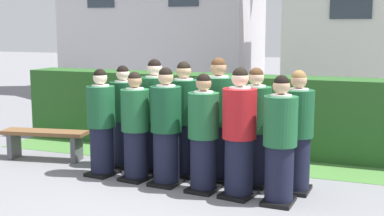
{
  "coord_description": "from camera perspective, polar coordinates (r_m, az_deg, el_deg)",
  "views": [
    {
      "loc": [
        2.49,
        -6.3,
        2.15
      ],
      "look_at": [
        0.0,
        0.26,
        1.05
      ],
      "focal_mm": 48.7,
      "sensor_mm": 36.0,
      "label": 1
    }
  ],
  "objects": [
    {
      "name": "student_front_row_2",
      "position": [
        7.08,
        -2.86,
        -2.36
      ],
      "size": [
        0.42,
        0.49,
        1.61
      ],
      "color": "black",
      "rests_on": "ground"
    },
    {
      "name": "student_front_row_3",
      "position": [
        6.79,
        1.26,
        -3.08
      ],
      "size": [
        0.41,
        0.49,
        1.56
      ],
      "color": "black",
      "rests_on": "ground"
    },
    {
      "name": "student_rear_row_5",
      "position": [
        6.89,
        11.44,
        -2.88
      ],
      "size": [
        0.42,
        0.47,
        1.6
      ],
      "color": "black",
      "rests_on": "ground"
    },
    {
      "name": "student_rear_row_0",
      "position": [
        8.06,
        -7.49,
        -1.19
      ],
      "size": [
        0.42,
        0.52,
        1.57
      ],
      "color": "black",
      "rests_on": "ground"
    },
    {
      "name": "hedge",
      "position": [
        9.07,
        4.58,
        -0.56
      ],
      "size": [
        7.97,
        0.7,
        1.32
      ],
      "color": "#285623",
      "rests_on": "ground"
    },
    {
      "name": "student_rear_row_4",
      "position": [
        7.09,
        6.94,
        -2.39
      ],
      "size": [
        0.42,
        0.49,
        1.61
      ],
      "color": "black",
      "rests_on": "ground"
    },
    {
      "name": "student_front_row_0",
      "position": [
        7.64,
        -9.89,
        -1.86
      ],
      "size": [
        0.41,
        0.49,
        1.56
      ],
      "color": "black",
      "rests_on": "ground"
    },
    {
      "name": "student_front_row_1",
      "position": [
        7.34,
        -6.21,
        -2.3
      ],
      "size": [
        0.42,
        0.49,
        1.54
      ],
      "color": "black",
      "rests_on": "ground"
    },
    {
      "name": "student_in_red_blazer",
      "position": [
        6.58,
        5.19,
        -3.08
      ],
      "size": [
        0.46,
        0.56,
        1.65
      ],
      "color": "black",
      "rests_on": "ground"
    },
    {
      "name": "wooden_bench",
      "position": [
        8.8,
        -15.83,
        -3.23
      ],
      "size": [
        1.44,
        0.59,
        0.48
      ],
      "color": "brown",
      "rests_on": "ground"
    },
    {
      "name": "lawn_strip",
      "position": [
        8.46,
        2.99,
        -5.79
      ],
      "size": [
        7.97,
        0.9,
        0.01
      ],
      "primitive_type": "cube",
      "color": "#477A38",
      "rests_on": "ground"
    },
    {
      "name": "student_rear_row_2",
      "position": [
        7.51,
        -0.9,
        -1.5
      ],
      "size": [
        0.43,
        0.51,
        1.66
      ],
      "color": "black",
      "rests_on": "ground"
    },
    {
      "name": "student_rear_row_1",
      "position": [
        7.75,
        -4.07,
        -1.13
      ],
      "size": [
        0.44,
        0.51,
        1.68
      ],
      "color": "black",
      "rests_on": "ground"
    },
    {
      "name": "student_rear_row_3",
      "position": [
        7.28,
        2.87,
        -1.57
      ],
      "size": [
        0.45,
        0.56,
        1.73
      ],
      "color": "black",
      "rests_on": "ground"
    },
    {
      "name": "ground_plane",
      "position": [
        7.11,
        -0.76,
        -8.7
      ],
      "size": [
        60.0,
        60.0,
        0.0
      ],
      "primitive_type": "plane",
      "color": "slate"
    },
    {
      "name": "student_front_row_5",
      "position": [
        6.39,
        9.6,
        -3.85
      ],
      "size": [
        0.41,
        0.47,
        1.58
      ],
      "color": "black",
      "rests_on": "ground"
    }
  ]
}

